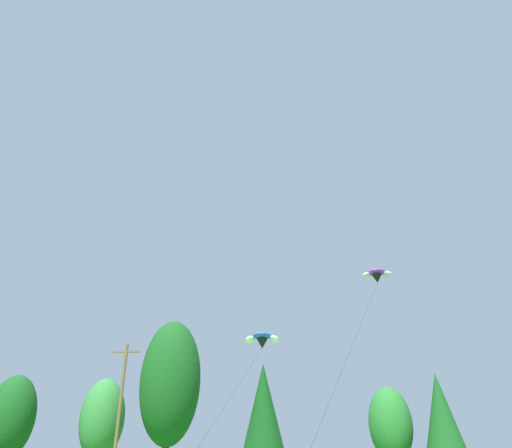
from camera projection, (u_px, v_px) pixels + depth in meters
treeline_tree_c at (11, 417)px, 47.17m from camera, size 4.50×4.50×9.99m
treeline_tree_d at (102, 419)px, 49.54m from camera, size 4.50×4.50×10.01m
treeline_tree_e at (170, 382)px, 47.47m from camera, size 5.89×5.89×15.13m
treeline_tree_f at (263, 406)px, 47.59m from camera, size 4.05×4.05×11.14m
treeline_tree_g at (390, 424)px, 47.09m from camera, size 4.19×4.19×8.86m
treeline_tree_h at (441, 414)px, 44.82m from camera, size 3.75×3.75×9.76m
utility_pole at (119, 411)px, 37.06m from camera, size 2.20×0.26×10.69m
parafoil_kite_high_blue_white at (262, 339)px, 38.46m from camera, size 4.80×13.33×9.87m
parafoil_kite_mid_purple at (377, 275)px, 38.74m from camera, size 8.69×18.01×14.98m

